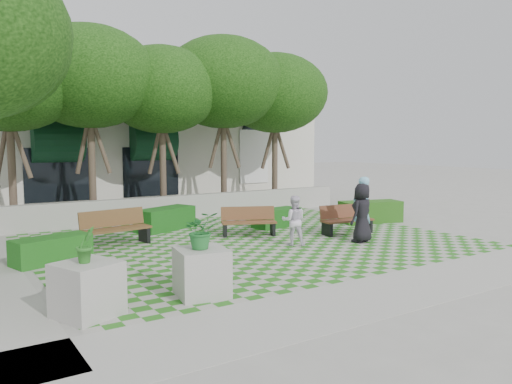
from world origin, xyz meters
TOP-DOWN VIEW (x-y plane):
  - ground at (0.00, 0.00)m, footprint 90.00×90.00m
  - lawn at (0.00, 1.00)m, footprint 12.00×12.00m
  - sidewalk_south at (0.00, -4.70)m, footprint 16.00×2.00m
  - retaining_wall at (0.00, 6.20)m, footprint 15.00×0.36m
  - bench_east at (3.24, 0.42)m, footprint 1.81×0.77m
  - bench_mid at (0.46, 1.86)m, footprint 1.79×1.21m
  - bench_west at (-3.54, 2.57)m, footprint 2.00×0.91m
  - hedge_east at (5.59, 1.64)m, footprint 2.38×1.45m
  - hedge_midright at (2.13, 2.70)m, footprint 1.90×1.04m
  - hedge_midleft at (-1.34, 4.24)m, footprint 2.27×1.60m
  - hedge_west at (-5.46, 1.44)m, footprint 1.95×1.22m
  - planter_front at (-3.60, -2.92)m, footprint 1.05×1.05m
  - planter_back at (-5.71, -2.87)m, footprint 1.20×1.20m
  - person_blue at (2.97, -0.54)m, footprint 0.70×0.47m
  - person_dark at (2.66, -0.85)m, footprint 0.96×0.75m
  - person_white at (0.72, -0.13)m, footprint 0.87×0.83m
  - tree_row at (-1.86, 5.95)m, footprint 17.70×13.40m
  - building at (0.93, 14.08)m, footprint 18.00×8.92m

SIDE VIEW (x-z plane):
  - ground at x=0.00m, z-range 0.00..0.00m
  - sidewalk_south at x=0.00m, z-range 0.00..0.01m
  - lawn at x=0.00m, z-range 0.01..0.01m
  - hedge_midright at x=2.13m, z-range 0.00..0.63m
  - hedge_west at x=-5.46m, z-range 0.00..0.64m
  - hedge_midleft at x=-1.34m, z-range 0.00..0.74m
  - hedge_east at x=5.59m, z-range 0.00..0.78m
  - bench_mid at x=0.46m, z-range -0.02..0.88m
  - bench_east at x=3.24m, z-range -0.02..0.91m
  - retaining_wall at x=0.00m, z-range 0.00..0.90m
  - bench_west at x=-3.54m, z-range -0.02..1.00m
  - planter_back at x=-5.71m, z-range -0.25..1.27m
  - planter_front at x=-3.60m, z-range -0.15..1.47m
  - person_white at x=0.72m, z-range 0.00..1.42m
  - person_dark at x=2.66m, z-range 0.00..1.73m
  - person_blue at x=2.97m, z-range 0.00..1.89m
  - building at x=0.93m, z-range -0.06..5.09m
  - tree_row at x=-1.86m, z-range 1.47..8.88m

